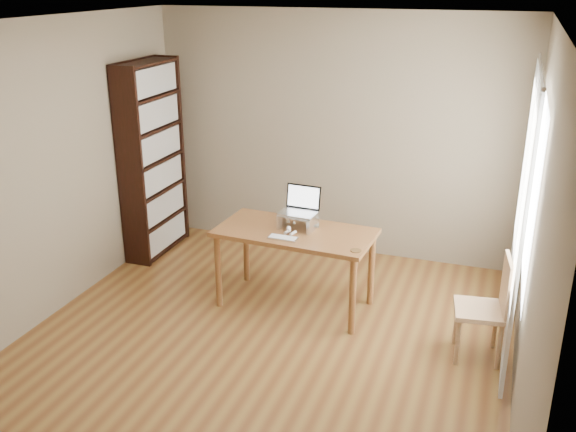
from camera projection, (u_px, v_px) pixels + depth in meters
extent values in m
cube|color=brown|center=(259.00, 350.00, 5.33)|extent=(4.00, 4.50, 0.02)
cube|color=white|center=(252.00, 22.00, 4.40)|extent=(4.00, 4.50, 0.02)
cube|color=#806F56|center=(335.00, 135.00, 6.86)|extent=(4.00, 0.02, 2.60)
cube|color=#806F56|center=(66.00, 360.00, 2.87)|extent=(4.00, 0.02, 2.60)
cube|color=#806F56|center=(39.00, 176.00, 5.49)|extent=(0.02, 4.50, 2.60)
cube|color=#806F56|center=(537.00, 235.00, 4.24)|extent=(0.02, 4.50, 2.60)
cube|color=white|center=(534.00, 185.00, 4.92)|extent=(0.01, 1.80, 1.40)
cube|color=black|center=(130.00, 170.00, 6.51)|extent=(0.30, 0.04, 2.10)
cube|color=black|center=(172.00, 150.00, 7.27)|extent=(0.30, 0.04, 2.10)
cube|color=black|center=(141.00, 158.00, 6.94)|extent=(0.02, 0.90, 2.10)
cube|color=black|center=(159.00, 246.00, 7.25)|extent=(0.30, 0.84, 0.02)
cube|color=black|center=(160.00, 233.00, 7.19)|extent=(0.20, 0.78, 0.28)
cube|color=black|center=(157.00, 218.00, 7.13)|extent=(0.30, 0.84, 0.03)
cube|color=black|center=(158.00, 204.00, 7.06)|extent=(0.20, 0.78, 0.28)
cube|color=black|center=(154.00, 189.00, 7.01)|extent=(0.30, 0.84, 0.02)
cube|color=black|center=(156.00, 175.00, 6.94)|extent=(0.20, 0.78, 0.28)
cube|color=black|center=(152.00, 159.00, 6.89)|extent=(0.30, 0.84, 0.02)
cube|color=black|center=(153.00, 144.00, 6.82)|extent=(0.20, 0.78, 0.28)
cube|color=black|center=(150.00, 128.00, 6.77)|extent=(0.30, 0.84, 0.02)
cube|color=black|center=(151.00, 113.00, 6.70)|extent=(0.20, 0.78, 0.28)
cube|color=black|center=(147.00, 96.00, 6.65)|extent=(0.30, 0.84, 0.02)
cube|color=black|center=(148.00, 80.00, 6.58)|extent=(0.20, 0.78, 0.28)
cube|color=black|center=(145.00, 63.00, 6.53)|extent=(0.30, 0.84, 0.03)
cube|color=silver|center=(520.00, 241.00, 4.54)|extent=(0.03, 0.70, 2.20)
cube|color=silver|center=(522.00, 194.00, 5.51)|extent=(0.03, 0.70, 2.20)
cylinder|color=silver|center=(541.00, 69.00, 4.63)|extent=(0.03, 1.90, 0.03)
cube|color=brown|center=(295.00, 233.00, 5.79)|extent=(1.45, 0.79, 0.04)
cylinder|color=brown|center=(243.00, 249.00, 6.38)|extent=(0.06, 0.06, 0.71)
cylinder|color=brown|center=(371.00, 267.00, 5.98)|extent=(0.06, 0.06, 0.71)
cylinder|color=brown|center=(218.00, 273.00, 5.87)|extent=(0.06, 0.06, 0.71)
cylinder|color=brown|center=(356.00, 295.00, 5.46)|extent=(0.06, 0.06, 0.71)
cube|color=silver|center=(283.00, 219.00, 5.88)|extent=(0.03, 0.25, 0.12)
cube|color=silver|center=(313.00, 223.00, 5.79)|extent=(0.03, 0.25, 0.12)
cube|color=silver|center=(298.00, 215.00, 5.81)|extent=(0.32, 0.25, 0.01)
cube|color=silver|center=(298.00, 213.00, 5.80)|extent=(0.34, 0.25, 0.02)
cube|color=black|center=(303.00, 196.00, 5.88)|extent=(0.33, 0.07, 0.22)
cube|color=white|center=(303.00, 197.00, 5.88)|extent=(0.30, 0.05, 0.19)
cube|color=silver|center=(283.00, 238.00, 5.60)|extent=(0.26, 0.12, 0.02)
cube|color=white|center=(283.00, 237.00, 5.60)|extent=(0.24, 0.10, 0.00)
cylinder|color=brown|center=(356.00, 250.00, 5.36)|extent=(0.09, 0.09, 0.01)
ellipsoid|color=#464037|center=(301.00, 221.00, 5.85)|extent=(0.15, 0.34, 0.12)
ellipsoid|color=#464037|center=(305.00, 217.00, 5.95)|extent=(0.13, 0.14, 0.11)
ellipsoid|color=#464037|center=(294.00, 226.00, 5.68)|extent=(0.09, 0.09, 0.08)
ellipsoid|color=silver|center=(296.00, 228.00, 5.73)|extent=(0.08, 0.08, 0.07)
sphere|color=silver|center=(293.00, 229.00, 5.65)|extent=(0.04, 0.04, 0.04)
cone|color=#464037|center=(291.00, 221.00, 5.68)|extent=(0.03, 0.04, 0.04)
cone|color=#464037|center=(297.00, 222.00, 5.66)|extent=(0.03, 0.04, 0.04)
cylinder|color=silver|center=(291.00, 233.00, 5.70)|extent=(0.03, 0.08, 0.03)
cylinder|color=silver|center=(297.00, 233.00, 5.68)|extent=(0.03, 0.08, 0.03)
cylinder|color=#464037|center=(315.00, 221.00, 5.96)|extent=(0.12, 0.18, 0.03)
cube|color=tan|center=(480.00, 310.00, 5.09)|extent=(0.44, 0.44, 0.04)
cylinder|color=tan|center=(455.00, 340.00, 5.07)|extent=(0.04, 0.04, 0.42)
cylinder|color=tan|center=(496.00, 347.00, 4.97)|extent=(0.04, 0.04, 0.42)
cylinder|color=tan|center=(459.00, 321.00, 5.35)|extent=(0.04, 0.04, 0.42)
cylinder|color=tan|center=(498.00, 327.00, 5.25)|extent=(0.04, 0.04, 0.42)
cube|color=tan|center=(506.00, 288.00, 4.95)|extent=(0.08, 0.37, 0.46)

